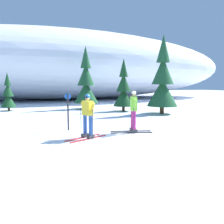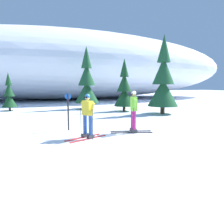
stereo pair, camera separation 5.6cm
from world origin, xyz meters
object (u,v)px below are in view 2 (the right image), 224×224
object	(u,v)px
pine_tree_center_left	(9,95)
trail_marker_post	(68,110)
skier_yellow_jacket	(88,115)
pine_tree_center	(87,83)
pine_tree_center_right	(124,89)
skier_lime_jacket	(133,111)
pine_tree_far_right	(163,81)

from	to	relation	value
pine_tree_center_left	trail_marker_post	xyz separation A→B (m)	(2.95, -9.35, -0.32)
skier_yellow_jacket	pine_tree_center	size ratio (longest dim) A/B	0.33
skier_yellow_jacket	pine_tree_center_right	size ratio (longest dim) A/B	0.43
skier_lime_jacket	pine_tree_center_right	bearing A→B (deg)	69.01
skier_yellow_jacket	pine_tree_center_left	bearing A→B (deg)	106.83
pine_tree_center_left	pine_tree_center	distance (m)	6.17
skier_lime_jacket	pine_tree_far_right	world-z (taller)	pine_tree_far_right
trail_marker_post	skier_lime_jacket	bearing A→B (deg)	-29.66
skier_yellow_jacket	pine_tree_center_left	distance (m)	11.65
skier_yellow_jacket	pine_tree_far_right	xyz separation A→B (m)	(6.84, 5.25, 1.40)
skier_lime_jacket	trail_marker_post	xyz separation A→B (m)	(-2.55, 1.45, -0.00)
pine_tree_center_right	pine_tree_far_right	size ratio (longest dim) A/B	0.74
skier_yellow_jacket	pine_tree_center_right	xyz separation A→B (m)	(4.92, 7.62, 0.80)
skier_yellow_jacket	pine_tree_center	world-z (taller)	pine_tree_center
pine_tree_center_right	skier_yellow_jacket	bearing A→B (deg)	-122.84
pine_tree_center_right	pine_tree_far_right	world-z (taller)	pine_tree_far_right
pine_tree_center	pine_tree_center_right	size ratio (longest dim) A/B	1.30
skier_lime_jacket	skier_yellow_jacket	bearing A→B (deg)	-170.77
pine_tree_center_left	pine_tree_far_right	xyz separation A→B (m)	(10.21, -5.90, 1.03)
skier_lime_jacket	trail_marker_post	bearing A→B (deg)	150.34
skier_yellow_jacket	skier_lime_jacket	xyz separation A→B (m)	(2.13, 0.35, 0.06)
skier_lime_jacket	pine_tree_center_left	size ratio (longest dim) A/B	0.61
pine_tree_center_right	pine_tree_center_left	bearing A→B (deg)	156.96
pine_tree_center_left	pine_tree_far_right	world-z (taller)	pine_tree_far_right
skier_yellow_jacket	skier_lime_jacket	bearing A→B (deg)	9.23
pine_tree_center_left	pine_tree_center_right	xyz separation A→B (m)	(8.29, -3.53, 0.42)
skier_yellow_jacket	pine_tree_far_right	bearing A→B (deg)	37.51
skier_lime_jacket	pine_tree_center_left	xyz separation A→B (m)	(-5.50, 10.80, 0.31)
pine_tree_center_left	skier_lime_jacket	bearing A→B (deg)	-63.02
skier_yellow_jacket	pine_tree_center	xyz separation A→B (m)	(2.66, 10.26, 1.29)
pine_tree_far_right	skier_yellow_jacket	bearing A→B (deg)	-142.49
pine_tree_center_right	trail_marker_post	world-z (taller)	pine_tree_center_right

